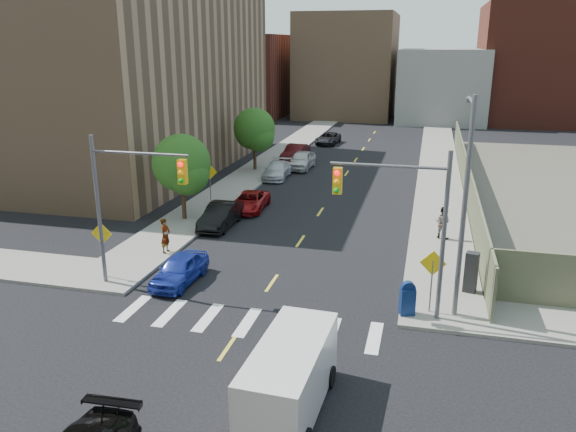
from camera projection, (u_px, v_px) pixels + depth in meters
The scene contains 29 objects.
ground at pixel (208, 377), 18.95m from camera, with size 160.00×160.00×0.00m, color black.
sidewalk_nw at pixel (287, 149), 59.19m from camera, with size 3.50×73.00×0.15m, color gray.
sidewalk_ne at pixel (438, 156), 55.58m from camera, with size 3.50×73.00×0.15m, color gray.
fence_north at pixel (466, 175), 42.29m from camera, with size 0.12×44.00×2.50m, color #686A4A.
building_nw at pixel (99, 76), 49.51m from camera, with size 22.00×30.00×16.00m, color #8C6B4C.
bg_bldg_west at pixel (243, 75), 87.17m from camera, with size 14.00×18.00×12.00m, color #592319.
bg_bldg_midwest at pixel (348, 66), 84.86m from camera, with size 14.00×16.00×15.00m, color #8C6B4C.
bg_bldg_center at pixel (442, 85), 80.48m from camera, with size 12.00×16.00×10.00m, color gray.
bg_bldg_east at pixel (547, 64), 78.19m from camera, with size 18.00×18.00×16.00m, color #592319.
signal_nw at pixel (127, 192), 24.57m from camera, with size 4.59×0.30×7.00m.
signal_ne at pixel (405, 212), 21.78m from camera, with size 4.59×0.30×7.00m.
streetlight_ne at pixel (465, 192), 21.89m from camera, with size 0.25×3.70×9.00m.
warn_sign_nw at pixel (102, 240), 26.20m from camera, with size 1.06×0.06×2.83m.
warn_sign_ne at pixel (432, 270), 22.71m from camera, with size 1.06×0.06×2.83m.
warn_sign_midwest at pixel (210, 176), 38.71m from camera, with size 1.06×0.06×2.83m.
tree_west_near at pixel (182, 167), 34.66m from camera, with size 3.66×3.64×5.52m.
tree_west_far at pixel (254, 131), 48.56m from camera, with size 3.66×3.64×5.52m.
parked_car_blue at pixel (180, 269), 26.22m from camera, with size 1.58×3.93×1.34m, color #1B2D98.
parked_car_black at pixel (221, 215), 34.22m from camera, with size 1.55×4.43×1.46m, color black.
parked_car_red at pixel (250, 201), 37.71m from camera, with size 2.02×4.38×1.22m, color maroon.
parked_car_silver at pixel (277, 170), 46.66m from camera, with size 1.90×4.67×1.35m, color #B7B9BF.
parked_car_white at pixel (302, 160), 50.13m from camera, with size 1.87×4.66×1.59m, color #BEBEBE.
parked_car_maroon at pixel (295, 153), 53.24m from camera, with size 1.67×4.79×1.58m, color #390B0D.
parked_car_grey at pixel (328, 138), 62.49m from camera, with size 2.12×4.59×1.28m, color black.
cargo_van at pixel (291, 374), 17.03m from camera, with size 2.24×5.01×2.26m.
mailbox at pixel (407, 298), 22.82m from camera, with size 0.70×0.60×1.44m.
payphone at pixel (471, 272), 24.85m from camera, with size 0.55×0.45×1.85m, color black.
pedestrian_west at pixel (165, 236), 29.55m from camera, with size 0.68×0.45×1.87m, color gray.
pedestrian_east at pixel (442, 222), 31.75m from camera, with size 0.90×0.70×1.84m, color gray.
Camera 1 is at (6.65, -15.34, 10.79)m, focal length 35.00 mm.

